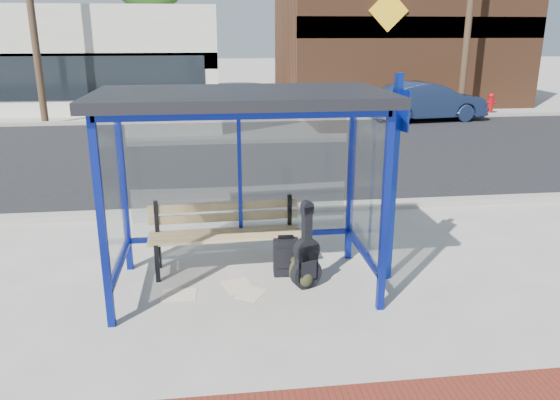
{
  "coord_description": "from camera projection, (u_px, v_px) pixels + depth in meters",
  "views": [
    {
      "loc": [
        -0.36,
        -6.2,
        3.06
      ],
      "look_at": [
        0.46,
        0.2,
        1.06
      ],
      "focal_mm": 35.0,
      "sensor_mm": 36.0,
      "label": 1
    }
  ],
  "objects": [
    {
      "name": "ground",
      "position": [
        245.0,
        287.0,
        6.82
      ],
      "size": [
        120.0,
        120.0,
        0.0
      ],
      "primitive_type": "plane",
      "color": "#B2ADA0",
      "rests_on": "ground"
    },
    {
      "name": "curb_near",
      "position": [
        234.0,
        210.0,
        9.55
      ],
      "size": [
        60.0,
        0.25,
        0.12
      ],
      "primitive_type": "cube",
      "color": "gray",
      "rests_on": "ground"
    },
    {
      "name": "street_asphalt",
      "position": [
        225.0,
        152.0,
        14.4
      ],
      "size": [
        60.0,
        10.0,
        0.0
      ],
      "primitive_type": "cube",
      "color": "black",
      "rests_on": "ground"
    },
    {
      "name": "curb_far",
      "position": [
        221.0,
        120.0,
        19.21
      ],
      "size": [
        60.0,
        0.25,
        0.12
      ],
      "primitive_type": "cube",
      "color": "gray",
      "rests_on": "ground"
    },
    {
      "name": "far_sidewalk",
      "position": [
        219.0,
        114.0,
        21.03
      ],
      "size": [
        60.0,
        4.0,
        0.01
      ],
      "primitive_type": "cube",
      "color": "#B2ADA0",
      "rests_on": "ground"
    },
    {
      "name": "bus_shelter",
      "position": [
        242.0,
        121.0,
        6.27
      ],
      "size": [
        3.3,
        1.8,
        2.42
      ],
      "color": "navy",
      "rests_on": "ground"
    },
    {
      "name": "storefront_brown",
      "position": [
        395.0,
        28.0,
        24.36
      ],
      "size": [
        10.0,
        7.08,
        6.4
      ],
      "color": "#59331E",
      "rests_on": "ground"
    },
    {
      "name": "utility_pole_east",
      "position": [
        471.0,
        0.0,
        19.39
      ],
      "size": [
        1.6,
        0.24,
        8.0
      ],
      "color": "#4C3826",
      "rests_on": "ground"
    },
    {
      "name": "bench",
      "position": [
        225.0,
        231.0,
        7.22
      ],
      "size": [
        2.02,
        0.56,
        0.95
      ],
      "rotation": [
        0.0,
        0.0,
        0.04
      ],
      "color": "black",
      "rests_on": "ground"
    },
    {
      "name": "guitar_bag",
      "position": [
        306.0,
        259.0,
        6.69
      ],
      "size": [
        0.4,
        0.24,
        1.07
      ],
      "rotation": [
        0.0,
        0.0,
        0.35
      ],
      "color": "black",
      "rests_on": "ground"
    },
    {
      "name": "suitcase",
      "position": [
        286.0,
        257.0,
        7.1
      ],
      "size": [
        0.32,
        0.22,
        0.55
      ],
      "rotation": [
        0.0,
        0.0,
        -0.05
      ],
      "color": "black",
      "rests_on": "ground"
    },
    {
      "name": "backpack",
      "position": [
        302.0,
        273.0,
        6.79
      ],
      "size": [
        0.38,
        0.37,
        0.38
      ],
      "rotation": [
        0.0,
        0.0,
        0.38
      ],
      "color": "#282816",
      "rests_on": "ground"
    },
    {
      "name": "sign_post",
      "position": [
        394.0,
        168.0,
        6.65
      ],
      "size": [
        0.15,
        0.32,
        2.6
      ],
      "rotation": [
        0.0,
        0.0,
        0.3
      ],
      "color": "navy",
      "rests_on": "ground"
    },
    {
      "name": "newspaper_a",
      "position": [
        179.0,
        295.0,
        6.61
      ],
      "size": [
        0.43,
        0.35,
        0.01
      ],
      "primitive_type": "cube",
      "rotation": [
        0.0,
        0.0,
        -0.05
      ],
      "color": "white",
      "rests_on": "ground"
    },
    {
      "name": "newspaper_b",
      "position": [
        251.0,
        294.0,
        6.64
      ],
      "size": [
        0.44,
        0.46,
        0.01
      ],
      "primitive_type": "cube",
      "rotation": [
        0.0,
        0.0,
        -2.13
      ],
      "color": "white",
      "rests_on": "ground"
    },
    {
      "name": "newspaper_c",
      "position": [
        238.0,
        286.0,
        6.84
      ],
      "size": [
        0.43,
        0.49,
        0.01
      ],
      "primitive_type": "cube",
      "rotation": [
        0.0,
        0.0,
        1.83
      ],
      "color": "white",
      "rests_on": "ground"
    },
    {
      "name": "parked_car",
      "position": [
        427.0,
        102.0,
        19.3
      ],
      "size": [
        4.25,
        1.92,
        1.35
      ],
      "primitive_type": "imported",
      "rotation": [
        0.0,
        0.0,
        1.69
      ],
      "color": "#192646",
      "rests_on": "ground"
    },
    {
      "name": "fire_hydrant",
      "position": [
        491.0,
        102.0,
        20.98
      ],
      "size": [
        0.35,
        0.24,
        0.8
      ],
      "rotation": [
        0.0,
        0.0,
        -0.02
      ],
      "color": "#9F0B0F",
      "rests_on": "ground"
    }
  ]
}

